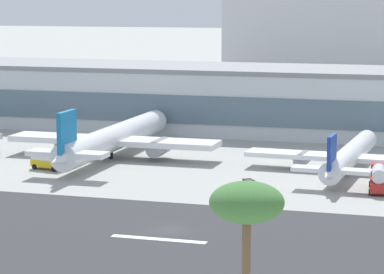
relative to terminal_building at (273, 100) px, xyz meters
name	(u,v)px	position (x,y,z in m)	size (l,w,h in m)	color
ground_plane	(169,230)	(4.96, -86.80, -6.97)	(1400.00, 1400.00, 0.00)	#9E9E99
runway_strip	(157,239)	(4.96, -91.46, -6.93)	(800.00, 38.90, 0.08)	#2D2D30
runway_centreline_dash_4	(159,239)	(5.11, -91.46, -6.89)	(12.00, 1.20, 0.01)	white
terminal_building	(273,100)	(0.00, 0.00, 0.00)	(165.12, 25.95, 13.94)	silver
airliner_blue_tail_gate_1	(111,139)	(-21.10, -40.55, -3.49)	(38.92, 52.32, 10.92)	silver
airliner_navy_tail_gate_2	(349,157)	(21.60, -42.06, -4.28)	(35.23, 40.50, 8.45)	white
service_baggage_tug_0	(249,187)	(9.57, -62.95, -5.93)	(3.19, 3.53, 2.20)	white
service_fuel_truck_1	(379,178)	(27.81, -55.40, -4.95)	(3.53, 8.71, 3.95)	#B2231E
service_box_truck_2	(49,159)	(-27.38, -53.48, -5.19)	(6.40, 3.82, 3.25)	gold
palm_tree_2	(247,207)	(24.36, -127.17, 6.25)	(5.77, 5.77, 15.20)	brown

